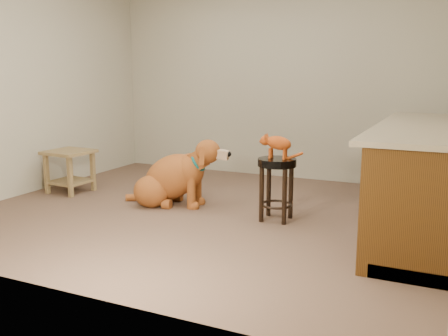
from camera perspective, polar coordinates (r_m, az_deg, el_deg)
The scene contains 8 objects.
floor at distance 5.00m, azimuth -2.09°, elevation -5.13°, with size 4.50×4.00×0.01m, color brown.
room_shell at distance 4.82m, azimuth -2.23°, elevation 14.41°, with size 4.54×4.04×2.62m.
cabinet_run at distance 4.68m, azimuth 21.41°, elevation -1.49°, with size 0.70×2.56×0.94m.
padded_stool at distance 4.69m, azimuth 6.04°, elevation -0.98°, with size 0.36×0.36×0.59m.
wood_stool at distance 6.08m, azimuth 19.80°, elevation 0.46°, with size 0.40×0.40×0.67m.
side_table at distance 6.05m, azimuth -17.23°, elevation 0.36°, with size 0.50×0.50×0.49m.
golden_retriever at distance 5.26m, azimuth -5.83°, elevation -1.20°, with size 1.19×0.64×0.76m.
tabby_kitten at distance 4.64m, azimuth 6.01°, elevation 2.79°, with size 0.41×0.16×0.26m.
Camera 1 is at (2.20, -4.27, 1.39)m, focal length 40.00 mm.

